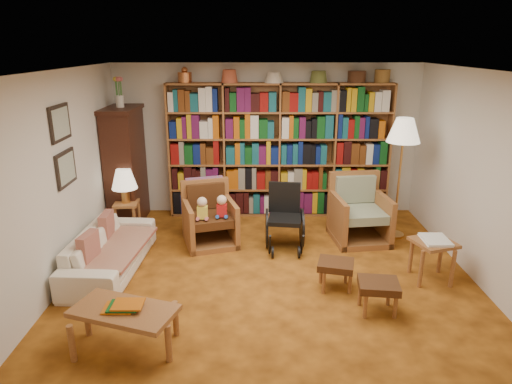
{
  "coord_description": "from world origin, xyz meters",
  "views": [
    {
      "loc": [
        -0.19,
        -5.02,
        2.77
      ],
      "look_at": [
        -0.18,
        0.6,
        0.95
      ],
      "focal_mm": 32.0,
      "sensor_mm": 36.0,
      "label": 1
    }
  ],
  "objects_px": {
    "armchair_leather": "(211,217)",
    "side_table_papers": "(433,248)",
    "side_table_lamp": "(127,211)",
    "wheelchair": "(285,219)",
    "armchair_sage": "(358,214)",
    "footstool_b": "(378,287)",
    "coffee_table": "(124,314)",
    "sofa": "(110,251)",
    "footstool_a": "(336,267)",
    "floor_lamp": "(404,135)"
  },
  "relations": [
    {
      "from": "armchair_sage",
      "to": "wheelchair",
      "type": "relative_size",
      "value": 1.04
    },
    {
      "from": "side_table_lamp",
      "to": "wheelchair",
      "type": "bearing_deg",
      "value": -11.93
    },
    {
      "from": "armchair_sage",
      "to": "footstool_a",
      "type": "relative_size",
      "value": 2.0
    },
    {
      "from": "armchair_leather",
      "to": "floor_lamp",
      "type": "xyz_separation_m",
      "value": [
        2.76,
        0.19,
        1.17
      ]
    },
    {
      "from": "side_table_lamp",
      "to": "armchair_sage",
      "type": "xyz_separation_m",
      "value": [
        3.49,
        -0.18,
        0.01
      ]
    },
    {
      "from": "armchair_sage",
      "to": "side_table_papers",
      "type": "bearing_deg",
      "value": -64.54
    },
    {
      "from": "side_table_papers",
      "to": "wheelchair",
      "type": "bearing_deg",
      "value": 150.72
    },
    {
      "from": "footstool_a",
      "to": "coffee_table",
      "type": "distance_m",
      "value": 2.45
    },
    {
      "from": "floor_lamp",
      "to": "coffee_table",
      "type": "bearing_deg",
      "value": -141.09
    },
    {
      "from": "armchair_leather",
      "to": "side_table_lamp",
      "type": "bearing_deg",
      "value": 166.9
    },
    {
      "from": "side_table_papers",
      "to": "coffee_table",
      "type": "height_order",
      "value": "side_table_papers"
    },
    {
      "from": "side_table_lamp",
      "to": "footstool_b",
      "type": "xyz_separation_m",
      "value": [
        3.28,
        -2.19,
        -0.06
      ]
    },
    {
      "from": "armchair_leather",
      "to": "footstool_b",
      "type": "height_order",
      "value": "armchair_leather"
    },
    {
      "from": "side_table_papers",
      "to": "armchair_leather",
      "type": "bearing_deg",
      "value": 157.32
    },
    {
      "from": "sofa",
      "to": "floor_lamp",
      "type": "xyz_separation_m",
      "value": [
        3.96,
        1.09,
        1.28
      ]
    },
    {
      "from": "side_table_lamp",
      "to": "wheelchair",
      "type": "relative_size",
      "value": 0.54
    },
    {
      "from": "armchair_sage",
      "to": "side_table_papers",
      "type": "relative_size",
      "value": 1.7
    },
    {
      "from": "armchair_leather",
      "to": "side_table_papers",
      "type": "distance_m",
      "value": 3.04
    },
    {
      "from": "sofa",
      "to": "floor_lamp",
      "type": "height_order",
      "value": "floor_lamp"
    },
    {
      "from": "armchair_leather",
      "to": "side_table_papers",
      "type": "relative_size",
      "value": 1.65
    },
    {
      "from": "footstool_a",
      "to": "footstool_b",
      "type": "bearing_deg",
      "value": -53.23
    },
    {
      "from": "sofa",
      "to": "side_table_lamp",
      "type": "xyz_separation_m",
      "value": [
        -0.1,
        1.21,
        0.09
      ]
    },
    {
      "from": "armchair_leather",
      "to": "footstool_a",
      "type": "bearing_deg",
      "value": -40.84
    },
    {
      "from": "side_table_lamp",
      "to": "floor_lamp",
      "type": "bearing_deg",
      "value": -1.57
    },
    {
      "from": "wheelchair",
      "to": "footstool_a",
      "type": "height_order",
      "value": "wheelchair"
    },
    {
      "from": "armchair_leather",
      "to": "footstool_b",
      "type": "relative_size",
      "value": 2.01
    },
    {
      "from": "armchair_leather",
      "to": "armchair_sage",
      "type": "xyz_separation_m",
      "value": [
        2.19,
        0.13,
        -0.0
      ]
    },
    {
      "from": "footstool_b",
      "to": "sofa",
      "type": "bearing_deg",
      "value": 162.86
    },
    {
      "from": "armchair_leather",
      "to": "floor_lamp",
      "type": "bearing_deg",
      "value": 3.98
    },
    {
      "from": "wheelchair",
      "to": "footstool_b",
      "type": "bearing_deg",
      "value": -61.72
    },
    {
      "from": "wheelchair",
      "to": "side_table_papers",
      "type": "height_order",
      "value": "wheelchair"
    },
    {
      "from": "sofa",
      "to": "floor_lamp",
      "type": "bearing_deg",
      "value": -72.0
    },
    {
      "from": "footstool_a",
      "to": "coffee_table",
      "type": "xyz_separation_m",
      "value": [
        -2.18,
        -1.12,
        0.09
      ]
    },
    {
      "from": "armchair_leather",
      "to": "wheelchair",
      "type": "height_order",
      "value": "wheelchair"
    },
    {
      "from": "sofa",
      "to": "armchair_sage",
      "type": "height_order",
      "value": "armchair_sage"
    },
    {
      "from": "armchair_sage",
      "to": "footstool_b",
      "type": "xyz_separation_m",
      "value": [
        -0.21,
        -2.01,
        -0.07
      ]
    },
    {
      "from": "side_table_lamp",
      "to": "wheelchair",
      "type": "height_order",
      "value": "wheelchair"
    },
    {
      "from": "sofa",
      "to": "wheelchair",
      "type": "distance_m",
      "value": 2.38
    },
    {
      "from": "sofa",
      "to": "footstool_a",
      "type": "height_order",
      "value": "sofa"
    },
    {
      "from": "footstool_a",
      "to": "footstool_b",
      "type": "xyz_separation_m",
      "value": [
        0.37,
        -0.5,
        0.01
      ]
    },
    {
      "from": "armchair_leather",
      "to": "footstool_a",
      "type": "distance_m",
      "value": 2.12
    },
    {
      "from": "wheelchair",
      "to": "footstool_a",
      "type": "relative_size",
      "value": 1.92
    },
    {
      "from": "sofa",
      "to": "side_table_papers",
      "type": "xyz_separation_m",
      "value": [
        4.01,
        -0.27,
        0.16
      ]
    },
    {
      "from": "wheelchair",
      "to": "floor_lamp",
      "type": "height_order",
      "value": "floor_lamp"
    },
    {
      "from": "side_table_papers",
      "to": "footstool_b",
      "type": "bearing_deg",
      "value": -139.54
    },
    {
      "from": "footstool_b",
      "to": "coffee_table",
      "type": "distance_m",
      "value": 2.62
    },
    {
      "from": "footstool_b",
      "to": "coffee_table",
      "type": "bearing_deg",
      "value": -166.37
    },
    {
      "from": "armchair_leather",
      "to": "wheelchair",
      "type": "distance_m",
      "value": 1.09
    },
    {
      "from": "footstool_a",
      "to": "floor_lamp",
      "type": "bearing_deg",
      "value": 53.61
    },
    {
      "from": "wheelchair",
      "to": "coffee_table",
      "type": "xyz_separation_m",
      "value": [
        -1.64,
        -2.3,
        -0.05
      ]
    }
  ]
}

